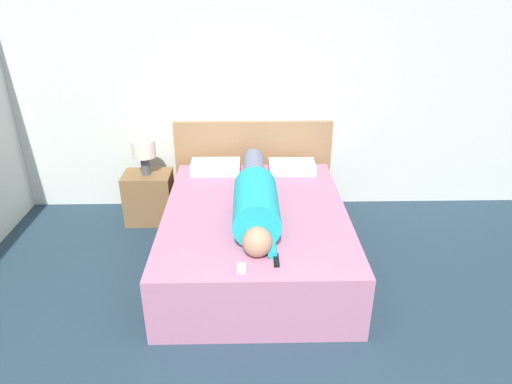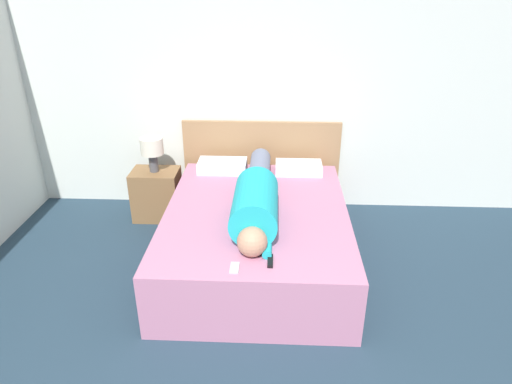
{
  "view_description": "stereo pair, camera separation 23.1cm",
  "coord_description": "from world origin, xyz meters",
  "px_view_note": "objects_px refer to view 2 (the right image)",
  "views": [
    {
      "loc": [
        -0.07,
        -1.43,
        2.45
      ],
      "look_at": [
        0.0,
        1.98,
        0.8
      ],
      "focal_mm": 32.0,
      "sensor_mm": 36.0,
      "label": 1
    },
    {
      "loc": [
        0.16,
        -1.43,
        2.45
      ],
      "look_at": [
        0.0,
        1.98,
        0.8
      ],
      "focal_mm": 32.0,
      "sensor_mm": 36.0,
      "label": 2
    }
  ],
  "objects_px": {
    "person_lying": "(256,199)",
    "pillow_near_headboard": "(222,166)",
    "tv_remote": "(270,261)",
    "cell_phone": "(235,268)",
    "pillow_second": "(299,168)",
    "table_lamp": "(152,149)",
    "bed": "(257,236)",
    "nightstand": "(157,194)"
  },
  "relations": [
    {
      "from": "pillow_second",
      "to": "tv_remote",
      "type": "relative_size",
      "value": 3.21
    },
    {
      "from": "person_lying",
      "to": "pillow_second",
      "type": "height_order",
      "value": "person_lying"
    },
    {
      "from": "nightstand",
      "to": "cell_phone",
      "type": "relative_size",
      "value": 4.2
    },
    {
      "from": "bed",
      "to": "pillow_second",
      "type": "distance_m",
      "value": 1.0
    },
    {
      "from": "bed",
      "to": "pillow_near_headboard",
      "type": "bearing_deg",
      "value": 115.08
    },
    {
      "from": "pillow_second",
      "to": "tv_remote",
      "type": "height_order",
      "value": "pillow_second"
    },
    {
      "from": "bed",
      "to": "table_lamp",
      "type": "distance_m",
      "value": 1.49
    },
    {
      "from": "pillow_near_headboard",
      "to": "pillow_second",
      "type": "distance_m",
      "value": 0.8
    },
    {
      "from": "nightstand",
      "to": "cell_phone",
      "type": "height_order",
      "value": "cell_phone"
    },
    {
      "from": "bed",
      "to": "table_lamp",
      "type": "xyz_separation_m",
      "value": [
        -1.12,
        0.83,
        0.53
      ]
    },
    {
      "from": "pillow_second",
      "to": "cell_phone",
      "type": "xyz_separation_m",
      "value": [
        -0.52,
        -1.75,
        -0.04
      ]
    },
    {
      "from": "table_lamp",
      "to": "cell_phone",
      "type": "bearing_deg",
      "value": -59.67
    },
    {
      "from": "pillow_second",
      "to": "tv_remote",
      "type": "distance_m",
      "value": 1.69
    },
    {
      "from": "nightstand",
      "to": "pillow_second",
      "type": "relative_size",
      "value": 1.14
    },
    {
      "from": "table_lamp",
      "to": "person_lying",
      "type": "relative_size",
      "value": 0.2
    },
    {
      "from": "tv_remote",
      "to": "pillow_near_headboard",
      "type": "bearing_deg",
      "value": 107.8
    },
    {
      "from": "table_lamp",
      "to": "tv_remote",
      "type": "height_order",
      "value": "table_lamp"
    },
    {
      "from": "bed",
      "to": "pillow_near_headboard",
      "type": "relative_size",
      "value": 4.14
    },
    {
      "from": "bed",
      "to": "tv_remote",
      "type": "bearing_deg",
      "value": -80.64
    },
    {
      "from": "table_lamp",
      "to": "pillow_near_headboard",
      "type": "xyz_separation_m",
      "value": [
        0.72,
        0.03,
        -0.19
      ]
    },
    {
      "from": "cell_phone",
      "to": "table_lamp",
      "type": "bearing_deg",
      "value": 120.33
    },
    {
      "from": "tv_remote",
      "to": "cell_phone",
      "type": "bearing_deg",
      "value": -161.02
    },
    {
      "from": "pillow_near_headboard",
      "to": "nightstand",
      "type": "bearing_deg",
      "value": -177.31
    },
    {
      "from": "person_lying",
      "to": "tv_remote",
      "type": "relative_size",
      "value": 12.2
    },
    {
      "from": "pillow_near_headboard",
      "to": "pillow_second",
      "type": "bearing_deg",
      "value": 0.0
    },
    {
      "from": "person_lying",
      "to": "pillow_near_headboard",
      "type": "distance_m",
      "value": 1.05
    },
    {
      "from": "table_lamp",
      "to": "person_lying",
      "type": "distance_m",
      "value": 1.46
    },
    {
      "from": "tv_remote",
      "to": "cell_phone",
      "type": "xyz_separation_m",
      "value": [
        -0.25,
        -0.09,
        -0.01
      ]
    },
    {
      "from": "nightstand",
      "to": "pillow_near_headboard",
      "type": "distance_m",
      "value": 0.8
    },
    {
      "from": "pillow_second",
      "to": "table_lamp",
      "type": "bearing_deg",
      "value": -178.72
    },
    {
      "from": "nightstand",
      "to": "tv_remote",
      "type": "xyz_separation_m",
      "value": [
        1.26,
        -1.63,
        0.29
      ]
    },
    {
      "from": "table_lamp",
      "to": "nightstand",
      "type": "bearing_deg",
      "value": 0.0
    },
    {
      "from": "pillow_near_headboard",
      "to": "pillow_second",
      "type": "height_order",
      "value": "pillow_near_headboard"
    },
    {
      "from": "table_lamp",
      "to": "pillow_second",
      "type": "distance_m",
      "value": 1.54
    },
    {
      "from": "nightstand",
      "to": "pillow_near_headboard",
      "type": "relative_size",
      "value": 1.08
    },
    {
      "from": "nightstand",
      "to": "cell_phone",
      "type": "xyz_separation_m",
      "value": [
        1.01,
        -1.72,
        0.28
      ]
    },
    {
      "from": "nightstand",
      "to": "pillow_second",
      "type": "xyz_separation_m",
      "value": [
        1.52,
        0.03,
        0.33
      ]
    },
    {
      "from": "cell_phone",
      "to": "tv_remote",
      "type": "bearing_deg",
      "value": 18.98
    },
    {
      "from": "nightstand",
      "to": "person_lying",
      "type": "distance_m",
      "value": 1.52
    },
    {
      "from": "nightstand",
      "to": "cell_phone",
      "type": "bearing_deg",
      "value": -59.67
    },
    {
      "from": "person_lying",
      "to": "table_lamp",
      "type": "bearing_deg",
      "value": 140.37
    },
    {
      "from": "cell_phone",
      "to": "nightstand",
      "type": "bearing_deg",
      "value": 120.33
    }
  ]
}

